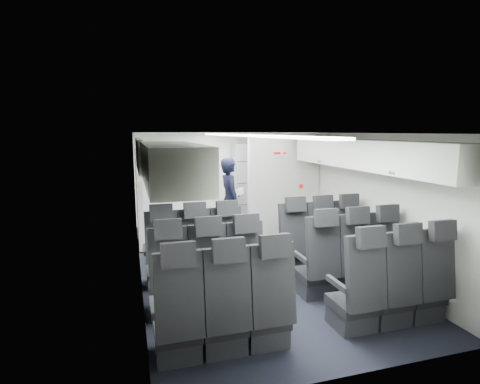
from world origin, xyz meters
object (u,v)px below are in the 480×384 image
boarding_door (140,197)px  carry_on_bag (160,162)px  galley_unit (251,183)px  flight_attendant (230,200)px  seat_row_mid (281,272)px  seat_row_front (258,250)px  seat_row_rear (314,302)px

boarding_door → carry_on_bag: (0.24, -2.06, 0.82)m
galley_unit → flight_attendant: bearing=-122.3°
boarding_door → seat_row_mid: bearing=-61.2°
seat_row_front → flight_attendant: flight_attendant is taller
seat_row_mid → flight_attendant: 2.78m
seat_row_rear → boarding_door: 4.25m
seat_row_rear → galley_unit: size_ratio=1.75×
seat_row_mid → carry_on_bag: bearing=146.6°
seat_row_rear → boarding_door: boarding_door is taller
seat_row_mid → boarding_door: size_ratio=1.79×
boarding_door → flight_attendant: bearing=-8.2°
seat_row_rear → seat_row_mid: bearing=90.0°
seat_row_mid → seat_row_rear: same height
seat_row_front → seat_row_rear: (0.00, -1.80, 0.00)m
seat_row_front → carry_on_bag: 1.96m
galley_unit → carry_on_bag: size_ratio=4.52×
seat_row_mid → carry_on_bag: size_ratio=7.91×
flight_attendant → galley_unit: bearing=-34.7°
seat_row_rear → flight_attendant: size_ratio=1.99×
galley_unit → flight_attendant: (-0.89, -1.41, -0.11)m
seat_row_rear → carry_on_bag: bearing=127.5°
seat_row_mid → seat_row_rear: 0.90m
seat_row_mid → galley_unit: bearing=77.1°
galley_unit → carry_on_bag: 4.08m
seat_row_rear → boarding_door: bearing=112.9°
flight_attendant → carry_on_bag: carry_on_bag is taller
seat_row_front → seat_row_mid: size_ratio=1.00×
seat_row_rear → galley_unit: bearing=79.4°
carry_on_bag → seat_row_rear: bearing=-65.7°
seat_row_front → galley_unit: size_ratio=1.75×
flight_attendant → seat_row_mid: bearing=176.4°
galley_unit → seat_row_mid: bearing=-102.9°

